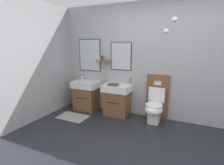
{
  "coord_description": "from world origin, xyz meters",
  "views": [
    {
      "loc": [
        0.71,
        -2.24,
        1.66
      ],
      "look_at": [
        -0.92,
        1.24,
        0.81
      ],
      "focal_mm": 28.47,
      "sensor_mm": 36.0,
      "label": 1
    }
  ],
  "objects_px": {
    "vanity_sink_right": "(117,99)",
    "toilet": "(156,104)",
    "folded_hand_towel": "(113,85)",
    "soap_dispenser": "(130,80)",
    "toothbrush_cup": "(82,77)",
    "vanity_sink_left": "(87,94)"
  },
  "relations": [
    {
      "from": "vanity_sink_right",
      "to": "toilet",
      "type": "bearing_deg",
      "value": 0.63
    },
    {
      "from": "vanity_sink_right",
      "to": "toilet",
      "type": "distance_m",
      "value": 0.89
    },
    {
      "from": "folded_hand_towel",
      "to": "soap_dispenser",
      "type": "bearing_deg",
      "value": 49.41
    },
    {
      "from": "vanity_sink_right",
      "to": "toothbrush_cup",
      "type": "relative_size",
      "value": 3.66
    },
    {
      "from": "soap_dispenser",
      "to": "folded_hand_towel",
      "type": "height_order",
      "value": "soap_dispenser"
    },
    {
      "from": "toothbrush_cup",
      "to": "folded_hand_towel",
      "type": "bearing_deg",
      "value": -16.92
    },
    {
      "from": "vanity_sink_left",
      "to": "toilet",
      "type": "xyz_separation_m",
      "value": [
        1.75,
        0.01,
        -0.01
      ]
    },
    {
      "from": "toilet",
      "to": "soap_dispenser",
      "type": "xyz_separation_m",
      "value": [
        -0.65,
        0.17,
        0.44
      ]
    },
    {
      "from": "vanity_sink_left",
      "to": "soap_dispenser",
      "type": "height_order",
      "value": "soap_dispenser"
    },
    {
      "from": "toothbrush_cup",
      "to": "vanity_sink_left",
      "type": "bearing_deg",
      "value": -36.22
    },
    {
      "from": "folded_hand_towel",
      "to": "toothbrush_cup",
      "type": "bearing_deg",
      "value": 163.08
    },
    {
      "from": "toothbrush_cup",
      "to": "soap_dispenser",
      "type": "xyz_separation_m",
      "value": [
        1.34,
        0.01,
        0.02
      ]
    },
    {
      "from": "vanity_sink_left",
      "to": "soap_dispenser",
      "type": "distance_m",
      "value": 1.2
    },
    {
      "from": "toothbrush_cup",
      "to": "soap_dispenser",
      "type": "distance_m",
      "value": 1.34
    },
    {
      "from": "toilet",
      "to": "soap_dispenser",
      "type": "height_order",
      "value": "toilet"
    },
    {
      "from": "toilet",
      "to": "toothbrush_cup",
      "type": "xyz_separation_m",
      "value": [
        -1.99,
        0.16,
        0.42
      ]
    },
    {
      "from": "toothbrush_cup",
      "to": "folded_hand_towel",
      "type": "xyz_separation_m",
      "value": [
        1.05,
        -0.32,
        -0.03
      ]
    },
    {
      "from": "toothbrush_cup",
      "to": "vanity_sink_right",
      "type": "bearing_deg",
      "value": -8.88
    },
    {
      "from": "vanity_sink_left",
      "to": "toothbrush_cup",
      "type": "height_order",
      "value": "toothbrush_cup"
    },
    {
      "from": "toilet",
      "to": "folded_hand_towel",
      "type": "height_order",
      "value": "toilet"
    },
    {
      "from": "toothbrush_cup",
      "to": "folded_hand_towel",
      "type": "distance_m",
      "value": 1.1
    },
    {
      "from": "vanity_sink_right",
      "to": "soap_dispenser",
      "type": "height_order",
      "value": "soap_dispenser"
    }
  ]
}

